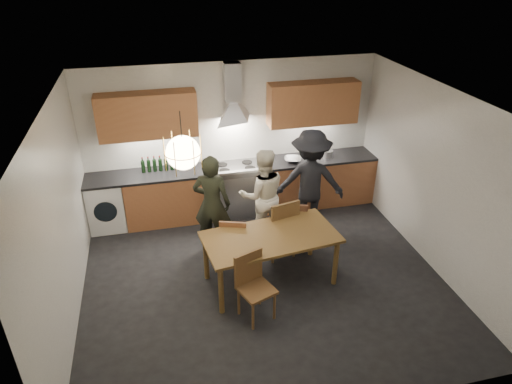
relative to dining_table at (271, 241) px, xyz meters
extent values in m
plane|color=black|center=(-0.08, 0.07, -0.67)|extent=(5.00, 5.00, 0.00)
cube|color=white|center=(-0.08, 2.32, 0.63)|extent=(5.00, 0.02, 2.60)
cube|color=white|center=(-0.08, -2.18, 0.63)|extent=(5.00, 0.02, 2.60)
cube|color=white|center=(-2.58, 0.07, 0.63)|extent=(0.02, 4.50, 2.60)
cube|color=white|center=(2.42, 0.07, 0.63)|extent=(0.02, 4.50, 2.60)
cube|color=white|center=(-0.08, 0.07, 1.93)|extent=(5.00, 4.50, 0.02)
cube|color=#C2784A|center=(-1.25, 2.02, -0.24)|extent=(1.45, 0.60, 0.86)
cube|color=#C2784A|center=(1.40, 2.02, -0.24)|extent=(2.05, 0.60, 0.86)
cube|color=white|center=(-2.28, 2.02, -0.25)|extent=(0.58, 0.58, 0.85)
cube|color=black|center=(-1.55, 2.02, 0.21)|extent=(2.05, 0.62, 0.04)
cube|color=black|center=(1.40, 2.02, 0.21)|extent=(2.05, 0.62, 0.04)
cube|color=silver|center=(-0.08, 2.02, -0.27)|extent=(0.90, 0.60, 0.80)
cube|color=black|center=(-0.08, 1.73, -0.29)|extent=(0.78, 0.02, 0.42)
cube|color=slate|center=(-0.08, 2.02, 0.17)|extent=(0.90, 0.60, 0.08)
cube|color=silver|center=(-0.08, 1.76, 0.23)|extent=(0.90, 0.08, 0.04)
cube|color=#BA7647|center=(-1.45, 2.14, 1.19)|extent=(1.55, 0.35, 0.72)
cube|color=#BA7647|center=(1.30, 2.14, 1.19)|extent=(1.55, 0.35, 0.72)
cube|color=silver|center=(-0.08, 2.19, 1.62)|extent=(0.26, 0.22, 0.62)
cylinder|color=black|center=(-1.08, -0.03, 1.68)|extent=(0.01, 0.01, 0.50)
sphere|color=#FFE0A5|center=(-1.08, -0.03, 1.43)|extent=(0.40, 0.40, 0.40)
torus|color=gold|center=(-1.08, -0.03, 1.43)|extent=(0.43, 0.43, 0.01)
cube|color=brown|center=(0.00, 0.00, 0.07)|extent=(1.90, 1.12, 0.04)
cylinder|color=brown|center=(-0.77, -0.47, -0.31)|extent=(0.07, 0.07, 0.72)
cylinder|color=brown|center=(-0.86, 0.27, -0.31)|extent=(0.07, 0.07, 0.72)
cylinder|color=brown|center=(0.86, -0.27, -0.31)|extent=(0.07, 0.07, 0.72)
cylinder|color=brown|center=(0.77, 0.47, -0.31)|extent=(0.07, 0.07, 0.72)
cube|color=brown|center=(-0.40, 0.50, -0.27)|extent=(0.48, 0.48, 0.04)
cube|color=brown|center=(-0.46, 0.34, -0.04)|extent=(0.37, 0.15, 0.41)
cylinder|color=brown|center=(-0.21, 0.60, -0.48)|extent=(0.03, 0.03, 0.39)
cylinder|color=brown|center=(-0.31, 0.31, -0.48)|extent=(0.03, 0.03, 0.39)
cylinder|color=brown|center=(-0.50, 0.70, -0.48)|extent=(0.03, 0.03, 0.39)
cylinder|color=brown|center=(-0.60, 0.41, -0.48)|extent=(0.03, 0.03, 0.39)
cube|color=brown|center=(0.28, 0.61, -0.19)|extent=(0.54, 0.54, 0.04)
cube|color=brown|center=(0.33, 0.41, 0.07)|extent=(0.45, 0.14, 0.49)
cylinder|color=brown|center=(0.42, 0.83, -0.44)|extent=(0.04, 0.04, 0.46)
cylinder|color=brown|center=(0.50, 0.47, -0.44)|extent=(0.04, 0.04, 0.46)
cylinder|color=brown|center=(0.06, 0.74, -0.44)|extent=(0.04, 0.04, 0.46)
cylinder|color=brown|center=(0.15, 0.39, -0.44)|extent=(0.04, 0.04, 0.46)
cube|color=brown|center=(0.58, 0.74, -0.26)|extent=(0.50, 0.50, 0.04)
cube|color=brown|center=(0.52, 0.57, -0.03)|extent=(0.38, 0.17, 0.43)
cylinder|color=brown|center=(0.78, 0.83, -0.47)|extent=(0.03, 0.03, 0.40)
cylinder|color=brown|center=(0.67, 0.53, -0.47)|extent=(0.03, 0.03, 0.40)
cylinder|color=brown|center=(0.49, 0.94, -0.47)|extent=(0.03, 0.03, 0.40)
cylinder|color=brown|center=(0.38, 0.65, -0.47)|extent=(0.03, 0.03, 0.40)
cube|color=brown|center=(-0.35, -0.65, -0.24)|extent=(0.52, 0.52, 0.04)
cube|color=brown|center=(-0.42, -0.48, 0.00)|extent=(0.39, 0.18, 0.44)
cylinder|color=brown|center=(-0.44, -0.86, -0.47)|extent=(0.03, 0.03, 0.41)
cylinder|color=brown|center=(-0.56, -0.55, -0.47)|extent=(0.03, 0.03, 0.41)
cylinder|color=brown|center=(-0.14, -0.74, -0.47)|extent=(0.03, 0.03, 0.41)
cylinder|color=brown|center=(-0.26, -0.44, -0.47)|extent=(0.03, 0.03, 0.41)
imported|color=black|center=(-0.65, 1.00, 0.11)|extent=(0.67, 0.56, 1.57)
imported|color=silver|center=(0.17, 1.12, 0.09)|extent=(0.76, 0.60, 1.53)
imported|color=black|center=(0.98, 1.23, 0.19)|extent=(1.25, 0.91, 1.74)
imported|color=#A8A8AB|center=(0.91, 1.95, 0.26)|extent=(0.36, 0.36, 0.07)
cylinder|color=silver|center=(1.57, 1.98, 0.29)|extent=(0.24, 0.24, 0.13)
camera|label=1|loc=(-1.37, -4.94, 3.52)|focal=32.00mm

